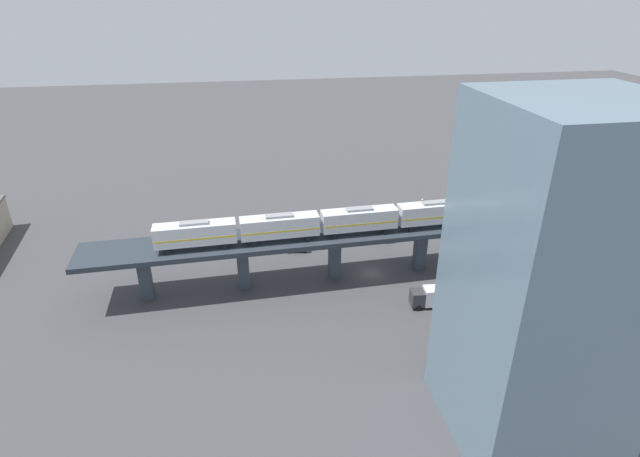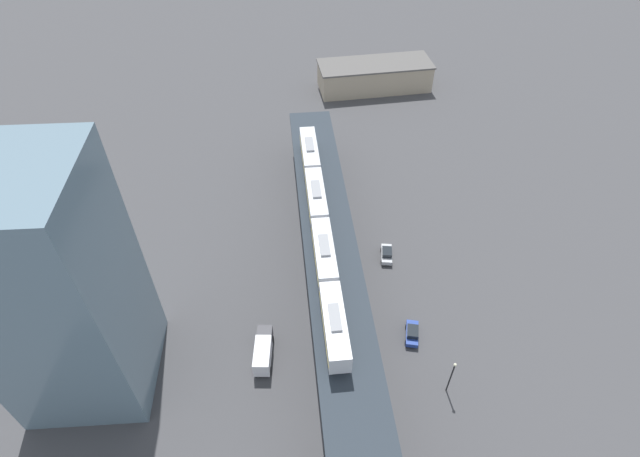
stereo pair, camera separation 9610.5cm
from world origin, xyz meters
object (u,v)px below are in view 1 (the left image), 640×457
at_px(street_car_silver, 297,247).
at_px(street_car_blue, 381,237).
at_px(office_tower, 549,286).
at_px(delivery_truck, 435,296).
at_px(street_lamp, 421,212).
at_px(subway_train, 320,222).
at_px(signal_hut, 549,197).

relative_size(street_car_silver, street_car_blue, 0.98).
relative_size(street_car_silver, office_tower, 0.13).
bearing_deg(street_car_silver, delivery_truck, -138.74).
distance_m(street_car_silver, office_tower, 51.05).
height_order(delivery_truck, street_lamp, street_lamp).
height_order(street_car_silver, office_tower, office_tower).
bearing_deg(street_car_silver, street_lamp, -80.26).
bearing_deg(street_lamp, delivery_truck, 164.91).
bearing_deg(office_tower, delivery_truck, 1.97).
distance_m(street_car_silver, street_car_blue, 16.38).
bearing_deg(delivery_truck, street_car_blue, 5.39).
bearing_deg(street_lamp, office_tower, 172.89).
bearing_deg(street_car_silver, street_car_blue, -85.67).
relative_size(subway_train, street_car_blue, 10.65).
bearing_deg(signal_hut, street_lamp, 60.61).
height_order(delivery_truck, office_tower, office_tower).
height_order(signal_hut, office_tower, office_tower).
relative_size(subway_train, office_tower, 1.39).
distance_m(signal_hut, office_tower, 45.95).
relative_size(signal_hut, delivery_truck, 0.46).
height_order(signal_hut, delivery_truck, signal_hut).
xyz_separation_m(signal_hut, office_tower, (-37.61, 25.29, 7.62)).
bearing_deg(street_car_blue, street_car_silver, 94.33).
bearing_deg(street_car_silver, signal_hut, -98.31).
relative_size(signal_hut, street_car_blue, 0.73).
bearing_deg(subway_train, signal_hut, -82.89).
distance_m(subway_train, street_lamp, 28.92).
bearing_deg(street_car_blue, delivery_truck, -174.61).
relative_size(signal_hut, street_lamp, 0.49).
bearing_deg(street_car_silver, subway_train, -168.96).
distance_m(subway_train, office_tower, 37.15).
bearing_deg(street_car_silver, office_tower, -156.44).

